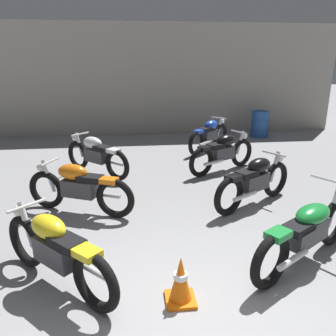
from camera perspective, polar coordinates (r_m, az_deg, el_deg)
ground_plane at (r=3.60m, az=7.05°, el=-25.97°), size 60.00×60.00×0.00m
back_wall at (r=11.67m, az=-3.36°, el=14.60°), size 12.94×0.24×3.60m
motorcycle_left_row_0 at (r=4.08m, az=-18.41°, el=-12.91°), size 1.48×1.46×0.88m
motorcycle_left_row_1 at (r=5.81m, az=-14.82°, el=-3.11°), size 1.85×0.90×0.88m
motorcycle_left_row_2 at (r=7.67m, az=-12.02°, el=2.25°), size 1.49×1.45×0.88m
motorcycle_right_row_0 at (r=4.61m, az=22.44°, el=-9.73°), size 1.88×1.27×0.97m
motorcycle_right_row_1 at (r=6.10m, az=14.41°, el=-2.04°), size 1.73×1.14×0.88m
motorcycle_right_row_2 at (r=7.81m, az=9.24°, el=2.70°), size 1.76×1.08×0.88m
motorcycle_right_row_3 at (r=9.58m, az=6.98°, el=5.64°), size 1.46×1.48×0.88m
oil_drum at (r=11.66m, az=15.21°, el=7.19°), size 0.59×0.59×0.85m
traffic_cone at (r=3.76m, az=2.15°, el=-18.42°), size 0.32×0.32×0.54m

